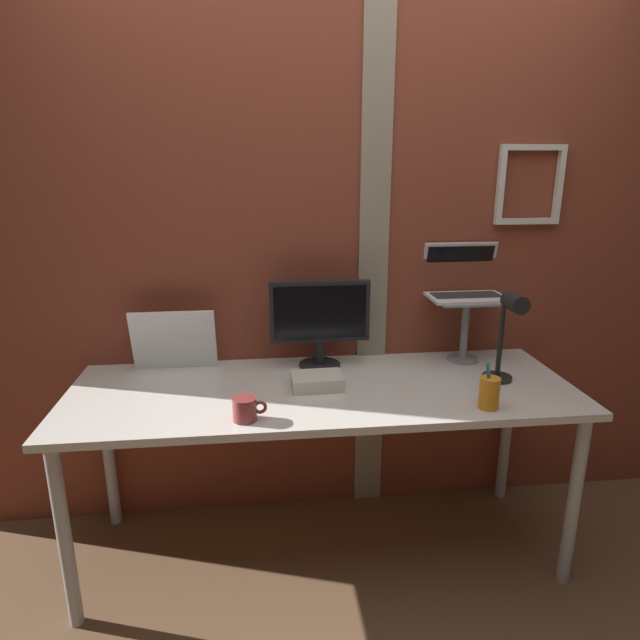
% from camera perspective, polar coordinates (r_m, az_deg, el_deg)
% --- Properties ---
extents(ground_plane, '(6.00, 6.00, 0.00)m').
position_cam_1_polar(ground_plane, '(2.61, 2.37, -22.19)').
color(ground_plane, brown).
extents(brick_wall_back, '(3.55, 0.16, 2.40)m').
position_cam_1_polar(brick_wall_back, '(2.46, 1.38, 6.35)').
color(brick_wall_back, brown).
rests_on(brick_wall_back, ground_plane).
extents(desk, '(2.00, 0.71, 0.76)m').
position_cam_1_polar(desk, '(2.21, 0.30, -8.75)').
color(desk, silver).
rests_on(desk, ground_plane).
extents(monitor, '(0.43, 0.18, 0.38)m').
position_cam_1_polar(monitor, '(2.32, -0.03, 0.34)').
color(monitor, black).
rests_on(monitor, desk).
extents(laptop_stand, '(0.28, 0.22, 0.29)m').
position_cam_1_polar(laptop_stand, '(2.49, 15.01, 0.03)').
color(laptop_stand, gray).
rests_on(laptop_stand, desk).
extents(laptop, '(0.34, 0.27, 0.23)m').
position_cam_1_polar(laptop, '(2.51, 14.71, 4.02)').
color(laptop, white).
rests_on(laptop, laptop_stand).
extents(whiteboard_panel, '(0.35, 0.08, 0.27)m').
position_cam_1_polar(whiteboard_panel, '(2.40, -15.07, -2.07)').
color(whiteboard_panel, white).
rests_on(whiteboard_panel, desk).
extents(desk_lamp, '(0.12, 0.20, 0.39)m').
position_cam_1_polar(desk_lamp, '(2.25, 19.11, -0.77)').
color(desk_lamp, black).
rests_on(desk_lamp, desk).
extents(pen_cup, '(0.07, 0.07, 0.18)m').
position_cam_1_polar(pen_cup, '(2.08, 17.33, -7.29)').
color(pen_cup, orange).
rests_on(pen_cup, desk).
extents(coffee_mug, '(0.12, 0.08, 0.08)m').
position_cam_1_polar(coffee_mug, '(1.92, -7.84, -9.23)').
color(coffee_mug, maroon).
rests_on(coffee_mug, desk).
extents(paper_clutter_stack, '(0.20, 0.14, 0.05)m').
position_cam_1_polar(paper_clutter_stack, '(2.17, -0.33, -6.43)').
color(paper_clutter_stack, silver).
rests_on(paper_clutter_stack, desk).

